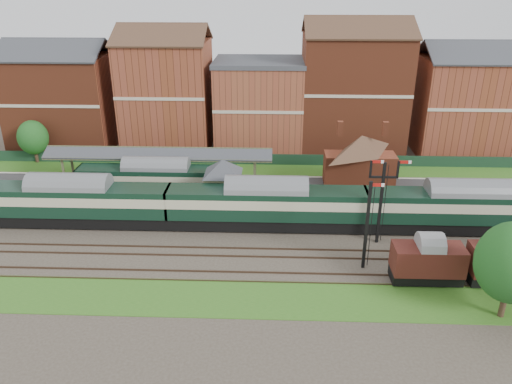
{
  "coord_description": "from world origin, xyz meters",
  "views": [
    {
      "loc": [
        2.18,
        -44.17,
        23.14
      ],
      "look_at": [
        0.43,
        2.0,
        3.0
      ],
      "focal_mm": 35.0,
      "sensor_mm": 36.0,
      "label": 1
    }
  ],
  "objects_px": {
    "signal_box": "(223,185)",
    "platform_railcar": "(157,180)",
    "semaphore_bracket": "(382,197)",
    "dmu_train": "(266,204)",
    "goods_van_a": "(428,261)"
  },
  "relations": [
    {
      "from": "signal_box",
      "to": "dmu_train",
      "type": "distance_m",
      "value": 5.6
    },
    {
      "from": "signal_box",
      "to": "dmu_train",
      "type": "height_order",
      "value": "signal_box"
    },
    {
      "from": "semaphore_bracket",
      "to": "goods_van_a",
      "type": "bearing_deg",
      "value": -67.49
    },
    {
      "from": "semaphore_bracket",
      "to": "dmu_train",
      "type": "height_order",
      "value": "semaphore_bracket"
    },
    {
      "from": "signal_box",
      "to": "platform_railcar",
      "type": "height_order",
      "value": "signal_box"
    },
    {
      "from": "signal_box",
      "to": "semaphore_bracket",
      "type": "xyz_separation_m",
      "value": [
        15.04,
        -5.75,
        1.44
      ]
    },
    {
      "from": "semaphore_bracket",
      "to": "platform_railcar",
      "type": "distance_m",
      "value": 24.55
    },
    {
      "from": "semaphore_bracket",
      "to": "goods_van_a",
      "type": "xyz_separation_m",
      "value": [
        2.69,
        -6.5,
        -2.68
      ]
    },
    {
      "from": "semaphore_bracket",
      "to": "signal_box",
      "type": "bearing_deg",
      "value": 159.08
    },
    {
      "from": "goods_van_a",
      "to": "dmu_train",
      "type": "bearing_deg",
      "value": 145.73
    },
    {
      "from": "signal_box",
      "to": "dmu_train",
      "type": "bearing_deg",
      "value": -35.69
    },
    {
      "from": "dmu_train",
      "to": "signal_box",
      "type": "bearing_deg",
      "value": 144.31
    },
    {
      "from": "dmu_train",
      "to": "goods_van_a",
      "type": "xyz_separation_m",
      "value": [
        13.21,
        -9.0,
        -0.64
      ]
    },
    {
      "from": "semaphore_bracket",
      "to": "goods_van_a",
      "type": "relative_size",
      "value": 1.45
    },
    {
      "from": "semaphore_bracket",
      "to": "dmu_train",
      "type": "distance_m",
      "value": 11.0
    }
  ]
}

